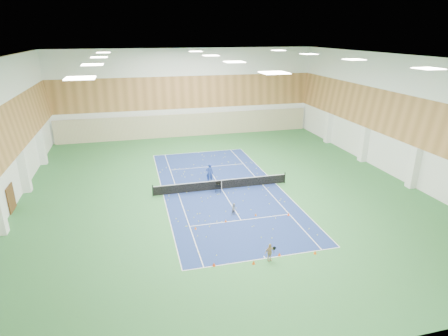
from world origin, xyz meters
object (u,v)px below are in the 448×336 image
at_px(tennis_net, 222,184).
at_px(coach, 210,173).
at_px(child_court, 234,209).
at_px(child_apron, 270,252).
at_px(ball_cart, 218,188).

xyz_separation_m(tennis_net, coach, (-0.69, 2.10, 0.40)).
distance_m(child_court, child_apron, 6.81).
bearing_deg(ball_cart, child_apron, -74.12).
distance_m(tennis_net, child_court, 5.35).
height_order(child_court, child_apron, child_apron).
bearing_deg(coach, child_apron, 107.11).
relative_size(child_court, ball_cart, 1.13).
distance_m(child_court, ball_cart, 4.75).
xyz_separation_m(tennis_net, child_apron, (0.18, -12.14, 0.07)).
bearing_deg(tennis_net, child_court, -92.90).
relative_size(tennis_net, ball_cart, 14.34).
bearing_deg(coach, tennis_net, 121.83).
xyz_separation_m(coach, ball_cart, (0.20, -2.70, -0.51)).
bearing_deg(tennis_net, coach, 108.22).
height_order(child_apron, ball_cart, child_apron).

